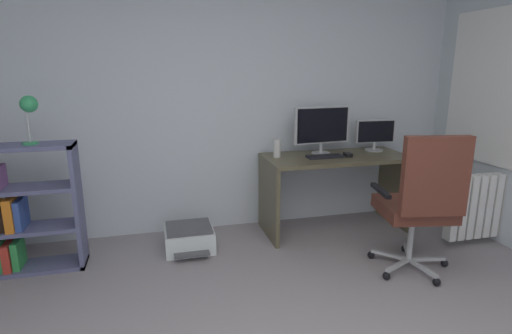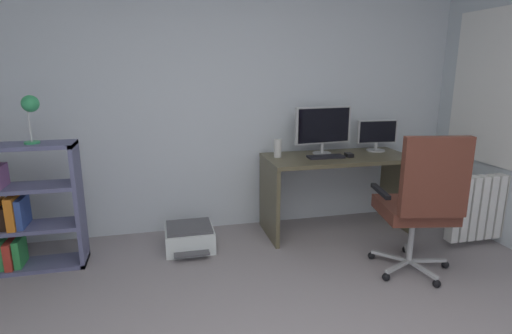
{
  "view_description": "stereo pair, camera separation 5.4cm",
  "coord_description": "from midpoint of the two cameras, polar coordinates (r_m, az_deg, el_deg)",
  "views": [
    {
      "loc": [
        -0.56,
        -1.1,
        1.56
      ],
      "look_at": [
        0.25,
        2.04,
        0.76
      ],
      "focal_mm": 28.24,
      "sensor_mm": 36.0,
      "label": 1
    },
    {
      "loc": [
        -0.51,
        -1.11,
        1.56
      ],
      "look_at": [
        0.25,
        2.04,
        0.76
      ],
      "focal_mm": 28.24,
      "sensor_mm": 36.0,
      "label": 2
    }
  ],
  "objects": [
    {
      "name": "bookshelf",
      "position": [
        3.64,
        -30.79,
        -5.64
      ],
      "size": [
        0.81,
        0.28,
        1.01
      ],
      "color": "slate",
      "rests_on": "ground"
    },
    {
      "name": "radiator",
      "position": [
        4.21,
        30.79,
        -4.82
      ],
      "size": [
        0.87,
        0.1,
        0.59
      ],
      "color": "white",
      "rests_on": "ground"
    },
    {
      "name": "desktop_speaker",
      "position": [
        3.76,
        3.5,
        2.66
      ],
      "size": [
        0.07,
        0.07,
        0.17
      ],
      "primitive_type": "cylinder",
      "color": "silver",
      "rests_on": "desk"
    },
    {
      "name": "monitor_main",
      "position": [
        3.94,
        9.87,
        5.65
      ],
      "size": [
        0.58,
        0.18,
        0.46
      ],
      "color": "#B2B5B7",
      "rests_on": "desk"
    },
    {
      "name": "desk_lamp",
      "position": [
        3.42,
        -28.93,
        7.37
      ],
      "size": [
        0.14,
        0.12,
        0.36
      ],
      "color": "#329E5D",
      "rests_on": "bookshelf"
    },
    {
      "name": "wall_back",
      "position": [
        3.89,
        -5.69,
        11.0
      ],
      "size": [
        4.9,
        0.1,
        2.74
      ],
      "primitive_type": "cube",
      "color": "silver",
      "rests_on": "ground"
    },
    {
      "name": "computer_mouse",
      "position": [
        3.89,
        13.41,
        1.67
      ],
      "size": [
        0.07,
        0.1,
        0.03
      ],
      "primitive_type": "cube",
      "rotation": [
        0.0,
        0.0,
        -0.07
      ],
      "color": "black",
      "rests_on": "desk"
    },
    {
      "name": "monitor_secondary",
      "position": [
        4.21,
        17.11,
        4.55
      ],
      "size": [
        0.41,
        0.18,
        0.31
      ],
      "color": "#B2B5B7",
      "rests_on": "desk"
    },
    {
      "name": "keyboard",
      "position": [
        3.8,
        10.25,
        1.44
      ],
      "size": [
        0.34,
        0.14,
        0.02
      ],
      "primitive_type": "cube",
      "rotation": [
        0.0,
        0.0,
        -0.03
      ],
      "color": "black",
      "rests_on": "desk"
    },
    {
      "name": "printer",
      "position": [
        3.65,
        -8.98,
        -9.83
      ],
      "size": [
        0.42,
        0.47,
        0.21
      ],
      "color": "silver",
      "rests_on": "ground"
    },
    {
      "name": "desk",
      "position": [
        3.96,
        11.73,
        -1.34
      ],
      "size": [
        1.38,
        0.62,
        0.75
      ],
      "color": "brown",
      "rests_on": "ground"
    },
    {
      "name": "office_chair",
      "position": [
        3.22,
        22.82,
        -4.42
      ],
      "size": [
        0.64,
        0.64,
        1.12
      ],
      "color": "#B7BABC",
      "rests_on": "ground"
    }
  ]
}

